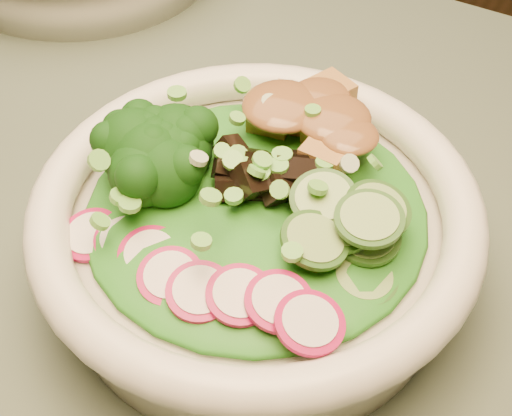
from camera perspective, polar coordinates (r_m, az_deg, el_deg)
The scene contains 10 objects.
dining_table at distance 0.60m, azimuth -9.21°, elevation -8.24°, with size 1.20×0.80×0.75m.
salad_bowl at distance 0.44m, azimuth -0.00°, elevation -1.77°, with size 0.27×0.27×0.07m.
lettuce_bed at distance 0.43m, azimuth -0.00°, elevation 0.09°, with size 0.21×0.21×0.02m, color #196415.
broccoli_florets at distance 0.44m, azimuth -7.65°, elevation 3.98°, with size 0.08×0.07×0.04m, color black, non-canonical shape.
radish_slices at distance 0.38m, azimuth -3.98°, elevation -6.21°, with size 0.11×0.04×0.02m, color #A40C43, non-canonical shape.
cucumber_slices at distance 0.40m, azimuth 8.42°, elevation -1.81°, with size 0.07×0.07×0.04m, color #92B262, non-canonical shape.
mushroom_heap at distance 0.42m, azimuth 0.72°, elevation 2.51°, with size 0.07×0.07×0.04m, color black, non-canonical shape.
tofu_cubes at distance 0.46m, azimuth 3.67°, elevation 6.30°, with size 0.09×0.06×0.04m, color #AA6F38, non-canonical shape.
peanut_sauce at distance 0.45m, azimuth 3.75°, elevation 7.57°, with size 0.07×0.06×0.02m, color brown.
scallion_garnish at distance 0.41m, azimuth -0.00°, elevation 2.44°, with size 0.19×0.19×0.02m, color #66B640, non-canonical shape.
Camera 1 is at (0.25, -0.24, 1.12)m, focal length 50.00 mm.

